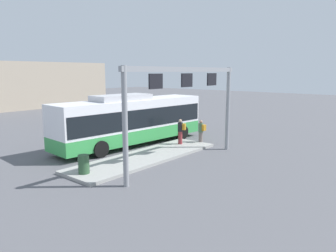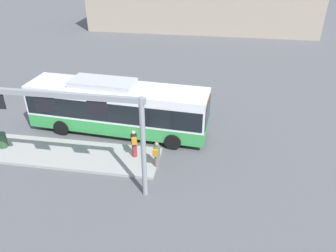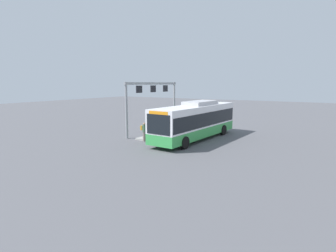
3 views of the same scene
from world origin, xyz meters
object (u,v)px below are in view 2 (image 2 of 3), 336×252
bus_main (117,106)px  person_waiting_near (134,143)px  trash_bin (2,140)px  person_boarding (157,155)px

bus_main → person_waiting_near: (1.74, -2.82, -0.76)m
bus_main → trash_bin: size_ratio=12.64×
person_boarding → trash_bin: 9.31m
bus_main → person_waiting_near: 3.40m
bus_main → person_boarding: bus_main is taller
trash_bin → bus_main: bearing=26.6°
trash_bin → person_waiting_near: bearing=2.0°
person_boarding → bus_main: bearing=45.4°
bus_main → trash_bin: (-6.16, -3.09, -1.20)m
person_waiting_near → trash_bin: size_ratio=1.86×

